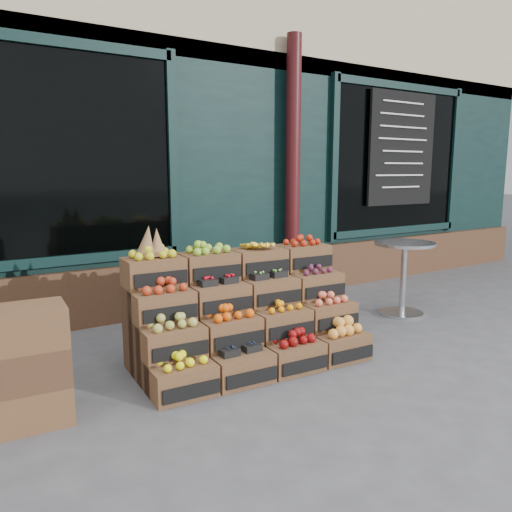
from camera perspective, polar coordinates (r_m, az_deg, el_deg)
ground at (r=4.23m, az=7.58°, el=-12.56°), size 60.00×60.00×0.00m
shop_facade at (r=8.52m, az=-15.50°, el=14.80°), size 12.00×6.24×4.80m
crate_display at (r=4.24m, az=-1.36°, el=-7.16°), size 1.94×1.02×1.18m
spare_crates at (r=3.52m, az=-24.86°, el=-11.38°), size 0.54×0.39×0.77m
bistro_table at (r=5.76m, az=16.51°, el=-1.52°), size 0.65×0.65×0.82m
shopkeeper at (r=5.79m, az=-27.00°, el=2.36°), size 0.82×0.68×1.92m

